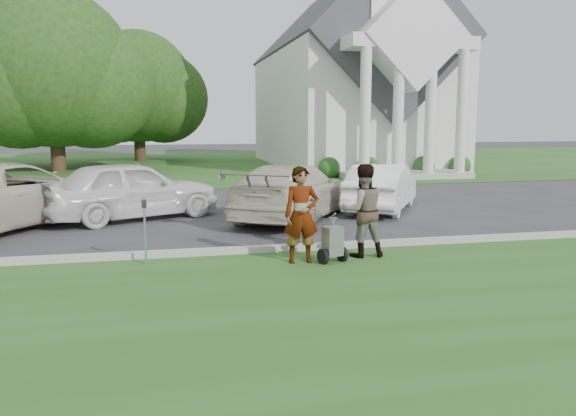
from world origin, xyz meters
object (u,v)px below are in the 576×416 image
object	(u,v)px
parking_meter_near	(145,223)
car_c	(292,191)
car_a	(10,194)
car_b	(131,190)
person_right	(362,211)
car_d	(382,187)
person_left	(301,216)
tree_back	(138,92)
striping_cart	(332,242)
tree_left	(53,76)
church	(350,69)

from	to	relation	value
parking_meter_near	car_c	world-z (taller)	car_c
car_a	car_b	distance (m)	3.03
person_right	car_d	world-z (taller)	person_right
person_left	person_right	xyz separation A→B (m)	(1.30, 0.22, 0.00)
tree_back	car_c	bearing A→B (deg)	-78.69
striping_cart	parking_meter_near	distance (m)	3.55
person_left	car_a	size ratio (longest dim) A/B	0.31
person_right	parking_meter_near	world-z (taller)	person_right
tree_left	striping_cart	size ratio (longest dim) A/B	9.68
tree_left	car_d	bearing A→B (deg)	-53.95
person_right	person_left	bearing A→B (deg)	10.29
car_c	car_d	xyz separation A→B (m)	(3.00, 0.87, -0.05)
striping_cart	person_left	world-z (taller)	person_left
tree_back	parking_meter_near	bearing A→B (deg)	-87.59
church	person_right	size ratio (longest dim) A/B	13.06
tree_left	striping_cart	world-z (taller)	tree_left
person_right	car_b	bearing A→B (deg)	-49.09
striping_cart	person_right	size ratio (longest dim) A/B	0.60
church	car_c	world-z (taller)	church
church	car_c	distance (m)	20.89
tree_back	car_a	world-z (taller)	tree_back
striping_cart	person_right	world-z (taller)	person_right
person_left	car_b	distance (m)	6.74
tree_left	car_c	xyz separation A→B (m)	(9.10, -17.50, -4.34)
parking_meter_near	car_a	distance (m)	6.06
car_c	car_d	world-z (taller)	car_c
striping_cart	tree_back	bearing A→B (deg)	81.00
parking_meter_near	car_a	bearing A→B (deg)	125.65
car_d	person_right	bearing A→B (deg)	96.92
striping_cart	car_c	world-z (taller)	car_c
car_c	car_d	size ratio (longest dim) A/B	1.22
car_b	church	bearing A→B (deg)	-60.31
car_c	car_d	distance (m)	3.13
striping_cart	car_a	size ratio (longest dim) A/B	0.18
car_c	church	bearing A→B (deg)	-79.90
person_right	church	bearing A→B (deg)	-107.29
tree_back	church	bearing A→B (deg)	-27.85
person_right	car_b	distance (m)	7.32
person_left	parking_meter_near	distance (m)	2.94
church	car_b	xyz separation A→B (m)	(-12.28, -17.73, -5.12)
parking_meter_near	car_b	distance (m)	5.34
striping_cart	car_d	distance (m)	6.82
car_b	car_c	size ratio (longest dim) A/B	0.91
tree_back	car_d	world-z (taller)	tree_back
car_a	car_d	xyz separation A→B (m)	(10.37, 0.36, -0.12)
church	person_left	distance (m)	25.64
person_left	person_right	bearing A→B (deg)	12.01
striping_cart	car_b	size ratio (longest dim) A/B	0.23
parking_meter_near	car_b	xyz separation A→B (m)	(-0.53, 5.32, 0.03)
tree_left	car_a	xyz separation A→B (m)	(1.73, -16.99, -4.28)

